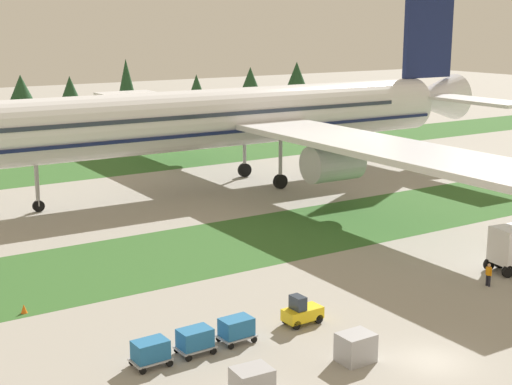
% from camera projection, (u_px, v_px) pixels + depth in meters
% --- Properties ---
extents(ground_plane, '(400.00, 400.00, 0.00)m').
position_uv_depth(ground_plane, '(433.00, 361.00, 43.19)').
color(ground_plane, gray).
extents(grass_strip_near, '(320.00, 14.11, 0.01)m').
position_uv_depth(grass_strip_near, '(208.00, 248.00, 64.79)').
color(grass_strip_near, '#336028').
rests_on(grass_strip_near, ground).
extents(grass_strip_far, '(320.00, 14.11, 0.01)m').
position_uv_depth(grass_strip_far, '(56.00, 172.00, 97.67)').
color(grass_strip_far, '#336028').
rests_on(grass_strip_far, ground).
extents(airliner, '(69.32, 84.92, 23.12)m').
position_uv_depth(airliner, '(246.00, 116.00, 88.16)').
color(airliner, white).
rests_on(airliner, ground).
extents(baggage_tug, '(2.63, 1.36, 1.97)m').
position_uv_depth(baggage_tug, '(302.00, 312.00, 48.36)').
color(baggage_tug, yellow).
rests_on(baggage_tug, ground).
extents(cargo_dolly_lead, '(2.23, 1.55, 1.55)m').
position_uv_depth(cargo_dolly_lead, '(236.00, 328.00, 45.57)').
color(cargo_dolly_lead, '#A3A3A8').
rests_on(cargo_dolly_lead, ground).
extents(cargo_dolly_second, '(2.23, 1.55, 1.55)m').
position_uv_depth(cargo_dolly_second, '(195.00, 339.00, 43.98)').
color(cargo_dolly_second, '#A3A3A8').
rests_on(cargo_dolly_second, ground).
extents(cargo_dolly_third, '(2.23, 1.55, 1.55)m').
position_uv_depth(cargo_dolly_third, '(150.00, 351.00, 42.39)').
color(cargo_dolly_third, '#A3A3A8').
rests_on(cargo_dolly_third, ground).
extents(ground_crew_marshaller, '(0.36, 0.56, 1.74)m').
position_uv_depth(ground_crew_marshaller, '(489.00, 274.00, 55.27)').
color(ground_crew_marshaller, black).
rests_on(ground_crew_marshaller, ground).
extents(uld_container_0, '(2.10, 1.72, 1.60)m').
position_uv_depth(uld_container_0, '(252.00, 383.00, 38.92)').
color(uld_container_0, '#A3A3A8').
rests_on(uld_container_0, ground).
extents(uld_container_1, '(2.00, 1.60, 1.71)m').
position_uv_depth(uld_container_1, '(356.00, 347.00, 43.00)').
color(uld_container_1, '#A3A3A8').
rests_on(uld_container_1, ground).
extents(taxiway_marker_0, '(0.44, 0.44, 0.61)m').
position_uv_depth(taxiway_marker_0, '(24.00, 309.00, 50.25)').
color(taxiway_marker_0, orange).
rests_on(taxiway_marker_0, ground).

